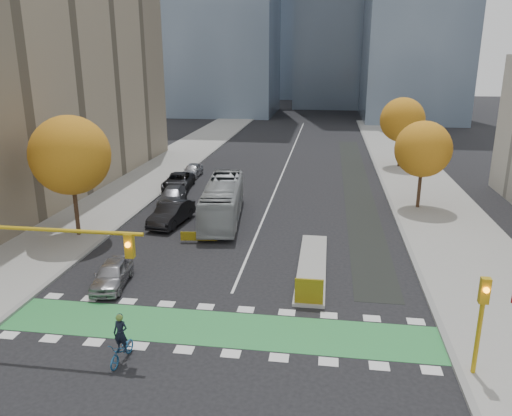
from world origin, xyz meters
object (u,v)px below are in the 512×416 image
(tree_east_far, at_px, (402,120))
(bus, at_px, (223,201))
(traffic_signal_east, at_px, (482,312))
(parked_car_b, at_px, (171,213))
(parked_car_c, at_px, (173,196))
(parked_car_d, at_px, (178,181))
(parked_car_e, at_px, (192,170))
(traffic_signal_west, at_px, (17,252))
(tree_west, at_px, (70,155))
(parked_car_a, at_px, (112,274))
(tree_east_near, at_px, (423,149))
(cyclist, at_px, (122,346))
(hazard_board, at_px, (309,291))

(tree_east_far, distance_m, bus, 26.35)
(traffic_signal_east, bearing_deg, tree_east_far, 87.03)
(parked_car_b, distance_m, parked_car_c, 5.22)
(parked_car_d, relative_size, parked_car_e, 1.31)
(parked_car_c, relative_size, parked_car_d, 0.93)
(tree_east_far, distance_m, traffic_signal_east, 38.64)
(traffic_signal_west, bearing_deg, tree_west, 108.02)
(tree_east_far, xyz_separation_m, traffic_signal_east, (-2.00, -38.51, -2.51))
(bus, distance_m, parked_car_a, 12.55)
(parked_car_a, bearing_deg, traffic_signal_west, -111.78)
(tree_east_far, height_order, traffic_signal_east, tree_east_far)
(tree_east_near, bearing_deg, bus, -161.65)
(parked_car_b, bearing_deg, bus, 31.83)
(cyclist, distance_m, bus, 18.58)
(tree_east_near, distance_m, parked_car_d, 21.68)
(traffic_signal_west, height_order, bus, traffic_signal_west)
(parked_car_d, xyz_separation_m, parked_car_e, (0.00, 5.00, -0.05))
(tree_east_far, distance_m, cyclist, 42.79)
(traffic_signal_east, bearing_deg, traffic_signal_west, -179.99)
(traffic_signal_west, height_order, parked_car_c, traffic_signal_west)
(tree_west, bearing_deg, tree_east_near, 22.62)
(tree_east_far, xyz_separation_m, parked_car_c, (-20.48, -17.56, -4.54))
(hazard_board, height_order, parked_car_d, hazard_board)
(tree_west, xyz_separation_m, parked_car_d, (3.00, 13.44, -4.90))
(tree_west, bearing_deg, traffic_signal_east, -29.07)
(traffic_signal_east, relative_size, parked_car_e, 1.04)
(traffic_signal_west, bearing_deg, parked_car_a, 75.46)
(traffic_signal_east, distance_m, parked_car_a, 17.99)
(traffic_signal_west, distance_m, bus, 18.39)
(bus, bearing_deg, parked_car_d, 119.11)
(tree_east_far, relative_size, traffic_signal_east, 1.87)
(parked_car_c, xyz_separation_m, parked_car_d, (-1.02, 5.00, 0.02))
(hazard_board, bearing_deg, parked_car_d, 121.47)
(traffic_signal_west, xyz_separation_m, traffic_signal_east, (18.43, 0.00, -1.30))
(tree_west, height_order, parked_car_b, tree_west)
(cyclist, relative_size, parked_car_b, 0.42)
(tree_east_near, relative_size, cyclist, 3.37)
(cyclist, relative_size, parked_car_e, 0.53)
(hazard_board, distance_m, parked_car_a, 10.53)
(bus, xyz_separation_m, parked_car_a, (-3.50, -12.02, -0.80))
(tree_west, distance_m, parked_car_b, 8.07)
(traffic_signal_east, bearing_deg, parked_car_a, 162.05)
(traffic_signal_east, height_order, parked_car_e, traffic_signal_east)
(parked_car_a, height_order, parked_car_b, parked_car_b)
(traffic_signal_west, distance_m, parked_car_d, 26.18)
(hazard_board, relative_size, parked_car_d, 0.27)
(tree_west, relative_size, parked_car_a, 2.08)
(parked_car_d, bearing_deg, parked_car_e, 85.16)
(tree_east_near, distance_m, parked_car_b, 20.04)
(parked_car_b, bearing_deg, cyclist, -71.54)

